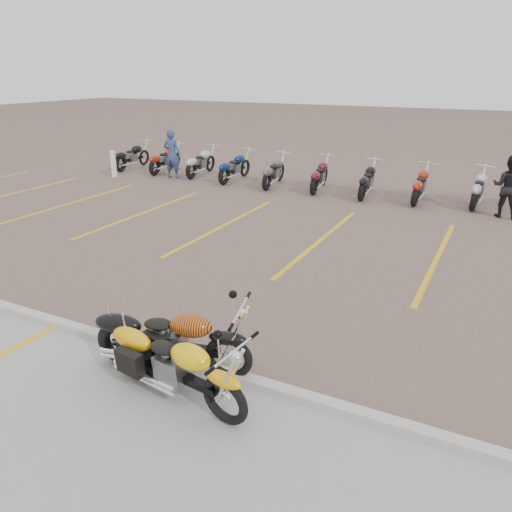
# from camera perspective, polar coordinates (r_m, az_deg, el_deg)

# --- Properties ---
(ground) EXTENTS (100.00, 100.00, 0.00)m
(ground) POSITION_cam_1_polar(r_m,az_deg,el_deg) (8.78, -1.67, -5.72)
(ground) COLOR brown
(ground) RESTS_ON ground
(concrete_apron) EXTENTS (60.00, 5.00, 0.01)m
(concrete_apron) POSITION_cam_1_polar(r_m,az_deg,el_deg) (5.94, -24.79, -22.60)
(concrete_apron) COLOR #9E9B93
(concrete_apron) RESTS_ON ground
(curb) EXTENTS (60.00, 0.18, 0.12)m
(curb) POSITION_cam_1_polar(r_m,az_deg,el_deg) (7.29, -9.38, -11.46)
(curb) COLOR #ADAAA3
(curb) RESTS_ON ground
(parking_stripes) EXTENTS (38.00, 5.50, 0.01)m
(parking_stripes) POSITION_cam_1_polar(r_m,az_deg,el_deg) (12.17, 7.38, 1.80)
(parking_stripes) COLOR gold
(parking_stripes) RESTS_ON ground
(yellow_cruiser) EXTENTS (2.18, 0.50, 0.90)m
(yellow_cruiser) POSITION_cam_1_polar(r_m,az_deg,el_deg) (6.37, -9.30, -12.46)
(yellow_cruiser) COLOR black
(yellow_cruiser) RESTS_ON ground
(flame_cruiser) EXTENTS (2.21, 0.63, 0.92)m
(flame_cruiser) POSITION_cam_1_polar(r_m,az_deg,el_deg) (6.91, -9.87, -9.58)
(flame_cruiser) COLOR black
(flame_cruiser) RESTS_ON ground
(person_a) EXTENTS (0.72, 0.53, 1.80)m
(person_a) POSITION_cam_1_polar(r_m,az_deg,el_deg) (19.30, -9.59, 11.42)
(person_a) COLOR navy
(person_a) RESTS_ON ground
(person_b) EXTENTS (0.95, 0.80, 1.72)m
(person_b) POSITION_cam_1_polar(r_m,az_deg,el_deg) (15.47, 26.87, 7.09)
(person_b) COLOR black
(person_b) RESTS_ON ground
(bollard) EXTENTS (0.19, 0.19, 1.00)m
(bollard) POSITION_cam_1_polar(r_m,az_deg,el_deg) (20.04, -15.97, 10.09)
(bollard) COLOR white
(bollard) RESTS_ON ground
(bg_bike_row) EXTENTS (18.89, 2.03, 1.10)m
(bg_bike_row) POSITION_cam_1_polar(r_m,az_deg,el_deg) (17.13, 10.00, 9.05)
(bg_bike_row) COLOR black
(bg_bike_row) RESTS_ON ground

